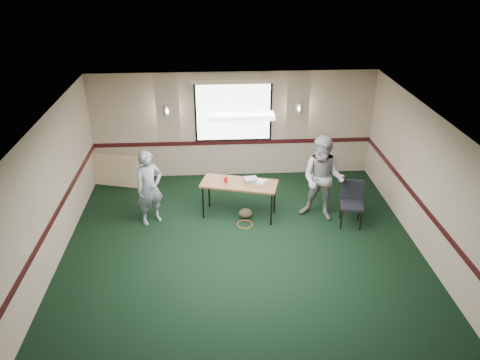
{
  "coord_description": "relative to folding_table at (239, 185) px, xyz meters",
  "views": [
    {
      "loc": [
        -0.51,
        -6.97,
        5.44
      ],
      "look_at": [
        0.0,
        1.3,
        1.2
      ],
      "focal_mm": 35.0,
      "sensor_mm": 36.0,
      "label": 1
    }
  ],
  "objects": [
    {
      "name": "projector",
      "position": [
        0.25,
        0.03,
        0.11
      ],
      "size": [
        0.31,
        0.27,
        0.09
      ],
      "primitive_type": "cube",
      "rotation": [
        0.0,
        0.0,
        0.15
      ],
      "color": "gray",
      "rests_on": "folding_table"
    },
    {
      "name": "person_left",
      "position": [
        -1.9,
        -0.13,
        0.07
      ],
      "size": [
        0.72,
        0.65,
        1.65
      ],
      "primitive_type": "imported",
      "rotation": [
        0.0,
        0.0,
        0.55
      ],
      "color": "#3E588A",
      "rests_on": "ground"
    },
    {
      "name": "folding_table",
      "position": [
        0.0,
        0.0,
        0.0
      ],
      "size": [
        1.74,
        1.04,
        0.81
      ],
      "rotation": [
        0.0,
        0.0,
        -0.26
      ],
      "color": "brown",
      "rests_on": "ground"
    },
    {
      "name": "ground",
      "position": [
        -0.02,
        -1.92,
        -0.75
      ],
      "size": [
        8.0,
        8.0,
        0.0
      ],
      "primitive_type": "plane",
      "color": "black",
      "rests_on": "ground"
    },
    {
      "name": "person_right",
      "position": [
        1.76,
        -0.2,
        0.2
      ],
      "size": [
        1.15,
        1.06,
        1.9
      ],
      "primitive_type": "imported",
      "rotation": [
        0.0,
        0.0,
        -0.47
      ],
      "color": "#7291B1",
      "rests_on": "ground"
    },
    {
      "name": "folded_table",
      "position": [
        -3.02,
        1.68,
        -0.36
      ],
      "size": [
        1.54,
        0.62,
        0.78
      ],
      "primitive_type": "cube",
      "rotation": [
        -0.21,
        0.0,
        -0.26
      ],
      "color": "tan",
      "rests_on": "ground"
    },
    {
      "name": "red_cup",
      "position": [
        -0.29,
        0.05,
        0.12
      ],
      "size": [
        0.08,
        0.08,
        0.12
      ],
      "primitive_type": "cylinder",
      "color": "red",
      "rests_on": "folding_table"
    },
    {
      "name": "room_shell",
      "position": [
        -0.02,
        0.2,
        0.83
      ],
      "size": [
        8.0,
        8.02,
        8.0
      ],
      "color": "tan",
      "rests_on": "ground"
    },
    {
      "name": "water_bottle",
      "position": [
        0.52,
        -0.27,
        0.15
      ],
      "size": [
        0.05,
        0.05,
        0.18
      ],
      "primitive_type": "cylinder",
      "color": "#80AED2",
      "rests_on": "folding_table"
    },
    {
      "name": "cable_coil",
      "position": [
        0.1,
        -0.4,
        -0.74
      ],
      "size": [
        0.44,
        0.44,
        0.02
      ],
      "primitive_type": "torus",
      "rotation": [
        0.0,
        0.0,
        0.43
      ],
      "color": "#C64F18",
      "rests_on": "ground"
    },
    {
      "name": "conference_chair",
      "position": [
        2.37,
        -0.43,
        -0.19
      ],
      "size": [
        0.56,
        0.58,
        0.96
      ],
      "rotation": [
        0.0,
        0.0,
        -0.21
      ],
      "color": "black",
      "rests_on": "ground"
    },
    {
      "name": "duffel_bag",
      "position": [
        0.13,
        -0.11,
        -0.65
      ],
      "size": [
        0.33,
        0.27,
        0.22
      ],
      "primitive_type": "ellipsoid",
      "rotation": [
        0.0,
        0.0,
        0.12
      ],
      "color": "#3F3824",
      "rests_on": "ground"
    },
    {
      "name": "game_console",
      "position": [
        0.48,
        -0.04,
        0.09
      ],
      "size": [
        0.27,
        0.25,
        0.06
      ],
      "primitive_type": "cube",
      "rotation": [
        0.0,
        0.0,
        -0.44
      ],
      "color": "silver",
      "rests_on": "folding_table"
    }
  ]
}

